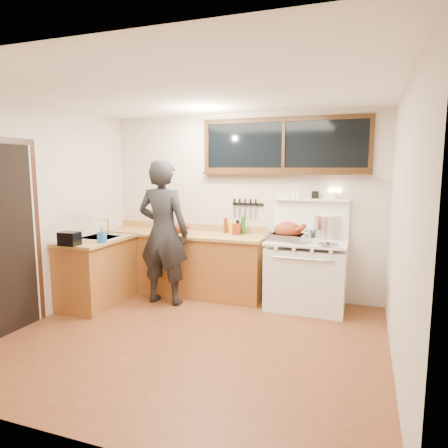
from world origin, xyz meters
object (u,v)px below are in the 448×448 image
at_px(vintage_stove, 306,273).
at_px(roast_turkey, 288,233).
at_px(cutting_board, 179,230).
at_px(man, 163,232).

height_order(vintage_stove, roast_turkey, vintage_stove).
distance_m(vintage_stove, roast_turkey, 0.60).
xyz_separation_m(cutting_board, roast_turkey, (1.57, -0.05, 0.05)).
relative_size(vintage_stove, cutting_board, 2.96).
xyz_separation_m(vintage_stove, roast_turkey, (-0.23, -0.13, 0.54)).
relative_size(man, cutting_board, 3.68).
height_order(vintage_stove, man, man).
distance_m(cutting_board, roast_turkey, 1.57).
relative_size(cutting_board, roast_turkey, 1.03).
bearing_deg(cutting_board, roast_turkey, -1.67).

